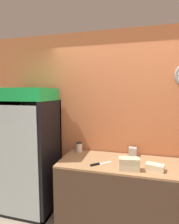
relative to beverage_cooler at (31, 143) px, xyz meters
The scene contains 9 objects.
wall_back 1.59m from the beverage_cooler, 12.17° to the left, with size 5.20×0.09×2.70m.
prep_counter 1.62m from the beverage_cooler, ahead, with size 1.91×0.69×0.89m.
beverage_cooler is the anchor object (origin of this frame).
sandwich_stack_bottom 1.51m from the beverage_cooler, 10.95° to the right, with size 0.25×0.15×0.07m.
sandwich_stack_middle 1.51m from the beverage_cooler, 10.95° to the right, with size 0.25×0.15×0.07m.
sandwich_flat_left 1.79m from the beverage_cooler, ahead, with size 0.22×0.16×0.07m.
chefs_knife 1.13m from the beverage_cooler, 11.52° to the right, with size 0.25×0.23×0.02m.
condiment_jar 0.74m from the beverage_cooler, 14.19° to the left, with size 0.10×0.10×0.15m.
napkin_dispenser 1.53m from the beverage_cooler, ahead, with size 0.11×0.09×0.12m.
Camera 1 is at (0.01, -1.34, 1.80)m, focal length 28.00 mm.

